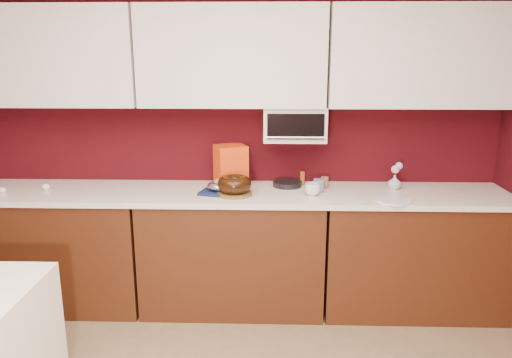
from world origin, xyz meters
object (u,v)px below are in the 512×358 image
object	(u,v)px
foil_ham_nest	(220,186)
flower_vase	(395,181)
blue_jar	(319,186)
pandoro_box	(231,165)
coffee_mug	(313,188)
bundt_cake	(234,184)
toaster_oven	(295,123)

from	to	relation	value
foil_ham_nest	flower_vase	size ratio (longest dim) A/B	1.55
blue_jar	flower_vase	size ratio (longest dim) A/B	0.78
foil_ham_nest	flower_vase	distance (m)	1.28
pandoro_box	blue_jar	xyz separation A→B (m)	(0.65, -0.20, -0.10)
foil_ham_nest	coffee_mug	distance (m)	0.66
blue_jar	flower_vase	world-z (taller)	flower_vase
bundt_cake	pandoro_box	distance (m)	0.31
toaster_oven	bundt_cake	size ratio (longest dim) A/B	1.87
foil_ham_nest	coffee_mug	xyz separation A→B (m)	(0.66, -0.04, -0.00)
flower_vase	toaster_oven	bearing A→B (deg)	175.33
pandoro_box	coffee_mug	distance (m)	0.67
pandoro_box	blue_jar	distance (m)	0.69
bundt_cake	foil_ham_nest	world-z (taller)	bundt_cake
toaster_oven	coffee_mug	xyz separation A→B (m)	(0.12, -0.25, -0.42)
coffee_mug	blue_jar	xyz separation A→B (m)	(0.05, 0.09, -0.01)
coffee_mug	flower_vase	size ratio (longest dim) A/B	0.87
foil_ham_nest	blue_jar	xyz separation A→B (m)	(0.71, 0.06, -0.01)
foil_ham_nest	flower_vase	xyz separation A→B (m)	(1.27, 0.15, 0.00)
toaster_oven	flower_vase	distance (m)	0.85
toaster_oven	bundt_cake	bearing A→B (deg)	-148.98
blue_jar	flower_vase	distance (m)	0.57
foil_ham_nest	pandoro_box	size ratio (longest dim) A/B	0.61
foil_ham_nest	flower_vase	bearing A→B (deg)	6.86
bundt_cake	flower_vase	world-z (taller)	bundt_cake
flower_vase	foil_ham_nest	bearing A→B (deg)	-173.14
foil_ham_nest	pandoro_box	bearing A→B (deg)	76.96
coffee_mug	pandoro_box	bearing A→B (deg)	154.31
foil_ham_nest	bundt_cake	bearing A→B (deg)	-21.65
toaster_oven	foil_ham_nest	distance (m)	0.71
bundt_cake	flower_vase	bearing A→B (deg)	9.54
toaster_oven	coffee_mug	bearing A→B (deg)	-63.64
bundt_cake	coffee_mug	size ratio (longest dim) A/B	2.31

